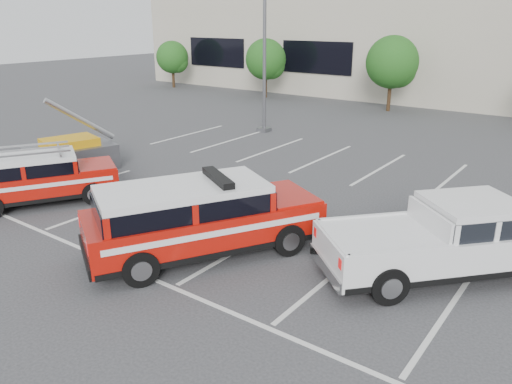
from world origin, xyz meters
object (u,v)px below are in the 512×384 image
(tree_left, at_px, (267,61))
(white_pickup, at_px, (449,246))
(tree_far_left, at_px, (173,58))
(ladder_suv, at_px, (38,181))
(light_pole_left, at_px, (265,32))
(tree_mid_left, at_px, (394,64))
(fire_chief_suv, at_px, (201,223))
(utility_rig, at_px, (68,156))

(tree_left, relative_size, white_pickup, 0.75)
(tree_left, bearing_deg, tree_far_left, -180.00)
(tree_far_left, height_order, ladder_suv, tree_far_left)
(light_pole_left, bearing_deg, white_pickup, -38.98)
(tree_left, distance_m, tree_mid_left, 10.00)
(fire_chief_suv, distance_m, utility_rig, 9.82)
(tree_mid_left, xyz_separation_m, fire_chief_suv, (4.24, -23.16, -2.18))
(tree_left, xyz_separation_m, ladder_suv, (7.29, -23.53, -2.02))
(light_pole_left, bearing_deg, ladder_suv, -88.38)
(utility_rig, bearing_deg, fire_chief_suv, 0.25)
(tree_left, xyz_separation_m, utility_rig, (4.74, -20.68, -2.17))
(tree_left, relative_size, ladder_suv, 0.87)
(tree_left, height_order, utility_rig, tree_left)
(fire_chief_suv, bearing_deg, ladder_suv, -147.53)
(utility_rig, bearing_deg, tree_far_left, 140.38)
(tree_mid_left, relative_size, ladder_suv, 0.96)
(tree_far_left, relative_size, ladder_suv, 0.79)
(white_pickup, relative_size, utility_rig, 1.59)
(ladder_suv, distance_m, utility_rig, 3.82)
(tree_left, bearing_deg, white_pickup, -45.98)
(ladder_suv, bearing_deg, white_pickup, 43.91)
(light_pole_left, xyz_separation_m, fire_chief_suv, (7.33, -13.12, -4.32))
(tree_mid_left, bearing_deg, white_pickup, -64.47)
(light_pole_left, distance_m, ladder_suv, 14.20)
(light_pole_left, distance_m, white_pickup, 17.13)
(tree_left, relative_size, light_pole_left, 0.43)
(fire_chief_suv, height_order, utility_rig, utility_rig)
(light_pole_left, bearing_deg, utility_rig, -101.50)
(fire_chief_suv, xyz_separation_m, white_pickup, (5.52, 2.71, -0.12))
(tree_left, distance_m, utility_rig, 21.33)
(fire_chief_suv, distance_m, ladder_suv, 6.96)
(tree_mid_left, distance_m, white_pickup, 22.78)
(white_pickup, height_order, utility_rig, utility_rig)
(tree_far_left, height_order, tree_left, tree_left)
(tree_far_left, relative_size, tree_mid_left, 0.82)
(tree_far_left, bearing_deg, utility_rig, -54.52)
(tree_mid_left, height_order, white_pickup, tree_mid_left)
(tree_left, height_order, white_pickup, tree_left)
(tree_mid_left, relative_size, fire_chief_suv, 0.77)
(white_pickup, bearing_deg, light_pole_left, -177.00)
(tree_far_left, xyz_separation_m, utility_rig, (14.74, -20.68, -1.90))
(tree_left, bearing_deg, fire_chief_suv, -58.42)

